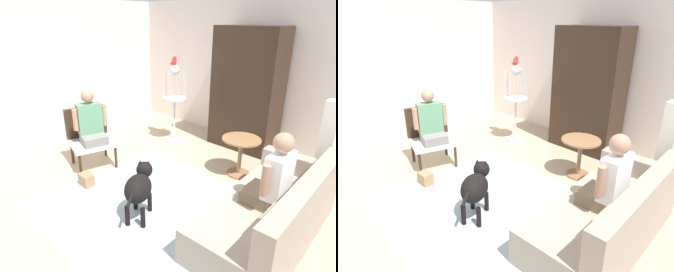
{
  "view_description": "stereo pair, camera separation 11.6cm",
  "coord_description": "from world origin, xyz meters",
  "views": [
    {
      "loc": [
        2.31,
        -2.17,
        2.25
      ],
      "look_at": [
        -0.13,
        0.35,
        0.82
      ],
      "focal_mm": 31.33,
      "sensor_mm": 36.0,
      "label": 1
    },
    {
      "loc": [
        2.39,
        -2.09,
        2.25
      ],
      "look_at": [
        -0.13,
        0.35,
        0.82
      ],
      "focal_mm": 31.33,
      "sensor_mm": 36.0,
      "label": 2
    }
  ],
  "objects": [
    {
      "name": "person_on_armchair",
      "position": [
        -1.5,
        0.06,
        0.76
      ],
      "size": [
        0.49,
        0.51,
        0.82
      ],
      "color": "slate"
    },
    {
      "name": "armchair",
      "position": [
        -1.65,
        0.1,
        0.52
      ],
      "size": [
        0.77,
        0.81,
        0.92
      ],
      "color": "#382316",
      "rests_on": "ground"
    },
    {
      "name": "bird_cage_stand",
      "position": [
        -1.33,
        1.76,
        0.82
      ],
      "size": [
        0.46,
        0.46,
        1.45
      ],
      "color": "silver",
      "rests_on": "ground"
    },
    {
      "name": "back_wall",
      "position": [
        0.0,
        2.83,
        1.29
      ],
      "size": [
        6.77,
        0.12,
        2.58
      ],
      "primitive_type": "cube",
      "color": "silver",
      "rests_on": "ground"
    },
    {
      "name": "column_lamp",
      "position": [
        1.39,
        1.69,
        0.66
      ],
      "size": [
        0.2,
        0.2,
        1.32
      ],
      "color": "#4C4742",
      "rests_on": "ground"
    },
    {
      "name": "area_rug",
      "position": [
        0.17,
        -0.06,
        0.0
      ],
      "size": [
        2.94,
        2.36,
        0.01
      ],
      "primitive_type": "cube",
      "color": "#9EB2B7",
      "rests_on": "ground"
    },
    {
      "name": "left_wall",
      "position": [
        -3.15,
        0.3,
        1.29
      ],
      "size": [
        0.12,
        6.14,
        2.58
      ],
      "primitive_type": "cube",
      "color": "silver",
      "rests_on": "ground"
    },
    {
      "name": "ground_plane",
      "position": [
        0.0,
        0.0,
        0.0
      ],
      "size": [
        7.41,
        7.41,
        0.0
      ],
      "primitive_type": "plane",
      "color": "tan"
    },
    {
      "name": "dog",
      "position": [
        0.01,
        -0.28,
        0.41
      ],
      "size": [
        0.51,
        0.68,
        0.63
      ],
      "color": "black",
      "rests_on": "ground"
    },
    {
      "name": "round_end_table",
      "position": [
        0.32,
        1.44,
        0.39
      ],
      "size": [
        0.57,
        0.57,
        0.6
      ],
      "color": "olive",
      "rests_on": "ground"
    },
    {
      "name": "handbag",
      "position": [
        -1.07,
        -0.36,
        0.09
      ],
      "size": [
        0.21,
        0.15,
        0.18
      ],
      "primitive_type": "cube",
      "color": "#99724C",
      "rests_on": "ground"
    },
    {
      "name": "couch",
      "position": [
        1.31,
        0.49,
        0.28
      ],
      "size": [
        0.98,
        1.98,
        0.83
      ],
      "color": "gray",
      "rests_on": "ground"
    },
    {
      "name": "person_on_couch",
      "position": [
        1.27,
        0.46,
        0.73
      ],
      "size": [
        0.43,
        0.54,
        0.83
      ],
      "color": "brown"
    },
    {
      "name": "parrot",
      "position": [
        -1.34,
        1.76,
        1.53
      ],
      "size": [
        0.17,
        0.1,
        0.17
      ],
      "color": "red",
      "rests_on": "bird_cage_stand"
    },
    {
      "name": "armoire_cabinet",
      "position": [
        -0.21,
        2.42,
        1.07
      ],
      "size": [
        1.17,
        0.56,
        2.13
      ],
      "primitive_type": "cube",
      "color": "black",
      "rests_on": "ground"
    }
  ]
}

